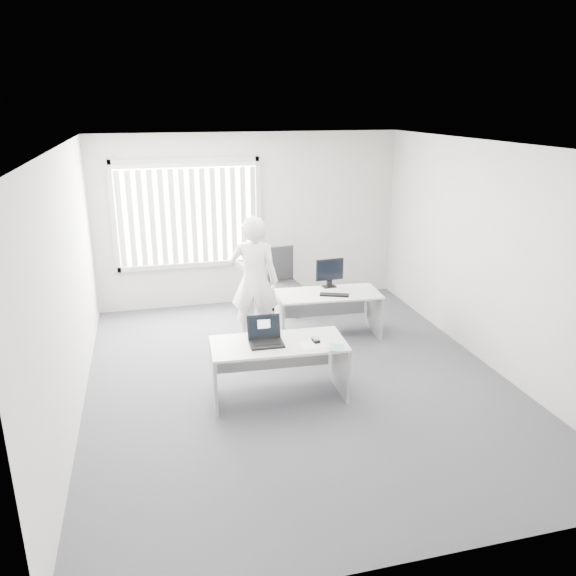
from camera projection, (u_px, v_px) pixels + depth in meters
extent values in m
plane|color=#595961|center=(297.00, 379.00, 6.90)|extent=(6.00, 6.00, 0.00)
cube|color=beige|center=(250.00, 220.00, 9.22)|extent=(5.00, 0.02, 2.80)
cube|color=beige|center=(418.00, 395.00, 3.70)|extent=(5.00, 0.02, 2.80)
cube|color=beige|center=(68.00, 287.00, 5.87)|extent=(0.02, 6.00, 2.80)
cube|color=beige|center=(490.00, 256.00, 7.05)|extent=(0.02, 6.00, 2.80)
cube|color=white|center=(299.00, 145.00, 6.02)|extent=(5.00, 6.00, 0.02)
cube|color=#B4B4AF|center=(188.00, 214.00, 8.90)|extent=(2.32, 0.06, 1.76)
cube|color=silver|center=(278.00, 344.00, 6.27)|extent=(1.54, 0.79, 0.03)
cube|color=#969698|center=(214.00, 377.00, 6.25)|extent=(0.07, 0.65, 0.66)
cube|color=#969698|center=(341.00, 366.00, 6.52)|extent=(0.07, 0.65, 0.66)
cube|color=silver|center=(328.00, 294.00, 7.98)|extent=(1.49, 0.77, 0.03)
cube|color=#969698|center=(280.00, 319.00, 7.96)|extent=(0.08, 0.63, 0.64)
cube|color=#969698|center=(375.00, 312.00, 8.21)|extent=(0.08, 0.63, 0.64)
cylinder|color=black|center=(284.00, 310.00, 9.09)|extent=(0.64, 0.64, 0.08)
cylinder|color=black|center=(284.00, 299.00, 9.03)|extent=(0.07, 0.07, 0.46)
cube|color=black|center=(284.00, 285.00, 8.95)|extent=(0.49, 0.49, 0.07)
cube|color=black|center=(280.00, 263.00, 9.04)|extent=(0.44, 0.09, 0.55)
imported|color=silver|center=(254.00, 281.00, 7.67)|extent=(0.77, 0.63, 1.82)
cube|color=white|center=(312.00, 345.00, 6.22)|extent=(0.29, 0.22, 0.00)
cube|color=silver|center=(336.00, 348.00, 6.12)|extent=(0.21, 0.25, 0.01)
cube|color=black|center=(334.00, 295.00, 7.87)|extent=(0.43, 0.28, 0.02)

